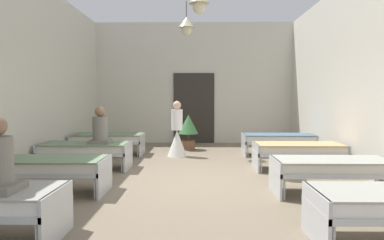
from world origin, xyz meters
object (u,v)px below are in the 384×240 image
Objects in this scene: bed_right_row_2 at (299,150)px; potted_plant at (188,128)px; bed_right_row_3 at (278,139)px; bed_left_row_2 at (86,149)px; patient_seated_primary at (100,130)px; bed_right_row_1 at (333,167)px; bed_left_row_3 at (108,139)px; bed_left_row_1 at (48,166)px; nurse_near_aisle at (177,136)px.

bed_right_row_2 is 1.81× the size of potted_plant.
bed_right_row_3 is at bearing 90.00° from bed_right_row_2.
potted_plant is at bearing 52.60° from bed_left_row_2.
bed_right_row_1 is at bearing -22.99° from patient_seated_primary.
patient_seated_primary is (0.35, -0.08, 0.43)m from bed_left_row_2.
bed_left_row_2 is 1.90m from bed_left_row_3.
bed_right_row_3 is (4.63, 3.80, 0.00)m from bed_left_row_1.
nurse_near_aisle is at bearing -103.68° from potted_plant.
patient_seated_primary is (-4.28, -0.08, 0.43)m from bed_right_row_2.
patient_seated_primary is 3.45m from potted_plant.
bed_right_row_1 is 1.00× the size of bed_left_row_2.
nurse_near_aisle is at bearing 147.90° from bed_right_row_2.
patient_seated_primary is (-4.28, 1.82, 0.43)m from bed_right_row_1.
bed_right_row_2 is 5.01m from bed_left_row_3.
bed_left_row_1 is at bearing -90.00° from bed_left_row_3.
bed_left_row_2 is 1.00× the size of bed_right_row_2.
patient_seated_primary is at bearing -155.16° from bed_right_row_3.
patient_seated_primary reaches higher than bed_left_row_1.
bed_right_row_3 is at bearing 90.00° from bed_right_row_1.
nurse_near_aisle is (-2.74, -0.18, 0.09)m from bed_right_row_3.
bed_left_row_2 is at bearing -90.00° from bed_left_row_3.
bed_right_row_2 and bed_right_row_3 have the same top height.
bed_right_row_1 is at bearing -90.00° from bed_right_row_2.
bed_left_row_1 is at bearing -140.65° from bed_right_row_3.
nurse_near_aisle is 1.41× the size of potted_plant.
nurse_near_aisle is at bearing 127.12° from bed_right_row_1.
nurse_near_aisle is at bearing 42.14° from bed_left_row_2.
patient_seated_primary is at bearing -79.99° from bed_left_row_3.
nurse_near_aisle is at bearing 62.32° from bed_left_row_1.
nurse_near_aisle is (-2.74, 3.62, 0.09)m from bed_right_row_1.
bed_right_row_1 is 4.67m from patient_seated_primary.
patient_seated_primary reaches higher than bed_left_row_3.
patient_seated_primary is at bearing 79.10° from bed_left_row_1.
patient_seated_primary reaches higher than bed_right_row_2.
bed_right_row_3 is 2.74m from nurse_near_aisle.
patient_seated_primary is at bearing -121.93° from potted_plant.
bed_right_row_3 is (4.63, 0.00, 0.00)m from bed_left_row_3.
bed_right_row_3 is at bearing 24.84° from patient_seated_primary.
potted_plant is (1.82, 2.92, -0.21)m from patient_seated_primary.
nurse_near_aisle is at bearing 49.31° from patient_seated_primary.
nurse_near_aisle reaches higher than bed_right_row_2.
potted_plant reaches higher than bed_right_row_3.
bed_left_row_2 is 1.28× the size of nurse_near_aisle.
patient_seated_primary is at bearing 30.64° from nurse_near_aisle.
bed_left_row_1 is at bearing 43.66° from nurse_near_aisle.
bed_left_row_1 is at bearing -100.90° from patient_seated_primary.
bed_right_row_1 is at bearing -62.53° from potted_plant.
potted_plant reaches higher than bed_right_row_2.
bed_left_row_1 and bed_right_row_3 have the same top height.
nurse_near_aisle is (1.90, 1.72, 0.09)m from bed_left_row_2.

